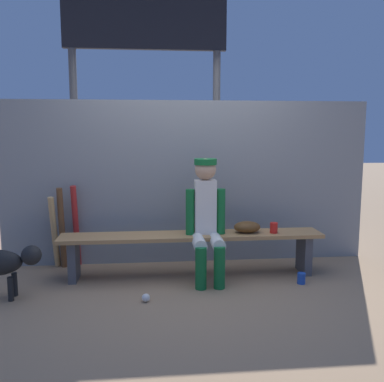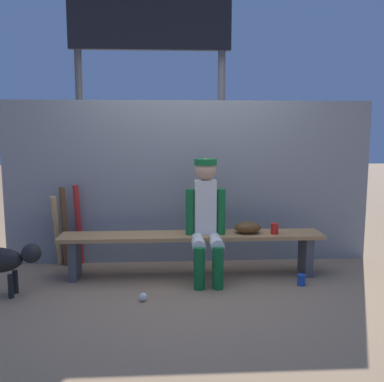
{
  "view_description": "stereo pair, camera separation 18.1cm",
  "coord_description": "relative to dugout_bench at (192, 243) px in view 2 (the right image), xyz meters",
  "views": [
    {
      "loc": [
        -0.43,
        -4.29,
        1.51
      ],
      "look_at": [
        0.0,
        0.0,
        0.9
      ],
      "focal_mm": 39.86,
      "sensor_mm": 36.0,
      "label": 1
    },
    {
      "loc": [
        -0.25,
        -4.31,
        1.51
      ],
      "look_at": [
        0.0,
        0.0,
        0.9
      ],
      "focal_mm": 39.86,
      "sensor_mm": 36.0,
      "label": 2
    }
  ],
  "objects": [
    {
      "name": "ground_plane",
      "position": [
        0.0,
        0.0,
        -0.36
      ],
      "size": [
        30.0,
        30.0,
        0.0
      ],
      "primitive_type": "plane",
      "color": "#937556"
    },
    {
      "name": "chainlink_fence",
      "position": [
        0.0,
        0.52,
        0.57
      ],
      "size": [
        4.18,
        0.03,
        1.85
      ],
      "primitive_type": "cube",
      "color": "gray",
      "rests_on": "ground_plane"
    },
    {
      "name": "dugout_bench",
      "position": [
        0.0,
        0.0,
        0.0
      ],
      "size": [
        2.72,
        0.36,
        0.45
      ],
      "color": "#AD7F4C",
      "rests_on": "ground_plane"
    },
    {
      "name": "player_seated",
      "position": [
        0.14,
        -0.11,
        0.31
      ],
      "size": [
        0.41,
        0.55,
        1.24
      ],
      "color": "silver",
      "rests_on": "ground_plane"
    },
    {
      "name": "baseball_glove",
      "position": [
        0.58,
        0.0,
        0.15
      ],
      "size": [
        0.28,
        0.2,
        0.12
      ],
      "primitive_type": "ellipsoid",
      "color": "#593819",
      "rests_on": "dugout_bench"
    },
    {
      "name": "bat_aluminum_red",
      "position": [
        -1.25,
        0.44,
        0.1
      ],
      "size": [
        0.08,
        0.2,
        0.93
      ],
      "primitive_type": "cylinder",
      "rotation": [
        0.14,
        0.0,
        -0.06
      ],
      "color": "#B22323",
      "rests_on": "ground_plane"
    },
    {
      "name": "bat_wood_dark",
      "position": [
        -1.4,
        0.39,
        0.1
      ],
      "size": [
        0.07,
        0.16,
        0.91
      ],
      "primitive_type": "cylinder",
      "rotation": [
        0.1,
        0.0,
        -0.03
      ],
      "color": "brown",
      "rests_on": "ground_plane"
    },
    {
      "name": "bat_wood_tan",
      "position": [
        -1.48,
        0.4,
        0.05
      ],
      "size": [
        0.08,
        0.23,
        0.82
      ],
      "primitive_type": "cylinder",
      "rotation": [
        0.2,
        0.0,
        -0.06
      ],
      "color": "tan",
      "rests_on": "ground_plane"
    },
    {
      "name": "baseball",
      "position": [
        -0.48,
        -0.64,
        -0.32
      ],
      "size": [
        0.07,
        0.07,
        0.07
      ],
      "primitive_type": "sphere",
      "color": "white",
      "rests_on": "ground_plane"
    },
    {
      "name": "cup_on_ground",
      "position": [
        1.06,
        -0.34,
        -0.3
      ],
      "size": [
        0.08,
        0.08,
        0.11
      ],
      "primitive_type": "cylinder",
      "color": "#1E47AD",
      "rests_on": "ground_plane"
    },
    {
      "name": "cup_on_bench",
      "position": [
        0.86,
        -0.05,
        0.15
      ],
      "size": [
        0.08,
        0.08,
        0.11
      ],
      "primitive_type": "cylinder",
      "color": "red",
      "rests_on": "dugout_bench"
    },
    {
      "name": "scoreboard",
      "position": [
        -0.39,
        1.5,
        2.17
      ],
      "size": [
        2.4,
        0.27,
        3.57
      ],
      "color": "#3F3F42",
      "rests_on": "ground_plane"
    },
    {
      "name": "dog",
      "position": [
        -1.79,
        -0.44,
        -0.02
      ],
      "size": [
        0.84,
        0.2,
        0.49
      ],
      "color": "black",
      "rests_on": "ground_plane"
    }
  ]
}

